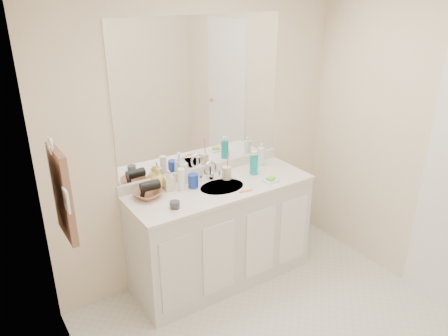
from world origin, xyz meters
name	(u,v)px	position (x,y,z in m)	size (l,w,h in m)	color
wall_back	(202,138)	(0.00, 1.30, 1.20)	(2.60, 0.02, 2.40)	#F7E3C1
wall_left	(99,273)	(-1.30, 0.00, 1.20)	(0.02, 2.60, 2.40)	#F7E3C1
wall_right	(443,155)	(1.30, 0.00, 1.20)	(0.02, 2.60, 2.40)	#F7E3C1
vanity_cabinet	(221,235)	(0.00, 1.02, 0.42)	(1.50, 0.55, 0.85)	silver
countertop	(221,187)	(0.00, 1.02, 0.86)	(1.52, 0.57, 0.03)	white
backsplash	(204,170)	(0.00, 1.29, 0.92)	(1.52, 0.03, 0.08)	silver
sink_basin	(222,188)	(0.00, 1.00, 0.87)	(0.37, 0.37, 0.02)	beige
faucet	(210,173)	(0.00, 1.18, 0.94)	(0.02, 0.02, 0.11)	silver
mirror	(202,95)	(0.00, 1.29, 1.56)	(1.48, 0.01, 1.20)	white
blue_mug	(193,181)	(-0.20, 1.12, 0.94)	(0.08, 0.08, 0.11)	#16369D
tan_cup	(227,173)	(0.12, 1.11, 0.93)	(0.08, 0.08, 0.11)	beige
toothbrush	(228,162)	(0.13, 1.11, 1.03)	(0.01, 0.01, 0.19)	#FF43BD
mouthwash_bottle	(254,165)	(0.36, 1.07, 0.96)	(0.07, 0.07, 0.16)	#0D9C90
clear_pump_bottle	(261,156)	(0.53, 1.19, 0.96)	(0.06, 0.06, 0.16)	white
soap_dish	(271,181)	(0.39, 0.87, 0.89)	(0.11, 0.09, 0.01)	white
green_soap	(271,179)	(0.39, 0.87, 0.90)	(0.07, 0.05, 0.02)	#78DD36
orange_comb	(246,191)	(0.10, 0.83, 0.88)	(0.11, 0.02, 0.00)	orange
dark_jar	(175,205)	(-0.48, 0.89, 0.91)	(0.07, 0.07, 0.05)	#323138
extra_white_bottle	(181,179)	(-0.29, 1.13, 0.97)	(0.06, 0.06, 0.18)	white
soap_bottle_white	(184,169)	(-0.21, 1.25, 0.99)	(0.09, 0.09, 0.22)	white
soap_bottle_cream	(169,180)	(-0.38, 1.18, 0.96)	(0.07, 0.08, 0.16)	beige
soap_bottle_yellow	(158,179)	(-0.43, 1.25, 0.96)	(0.13, 0.13, 0.16)	#DCC255
wicker_basket	(148,194)	(-0.57, 1.15, 0.91)	(0.21, 0.21, 0.05)	#9B603E
hair_dryer	(150,186)	(-0.55, 1.15, 0.97)	(0.07, 0.07, 0.15)	black
towel_ring	(51,146)	(-1.27, 0.77, 1.55)	(0.11, 0.11, 0.01)	silver
hand_towel	(62,194)	(-1.25, 0.77, 1.25)	(0.04, 0.32, 0.55)	brown
switch_plate	(67,200)	(-1.27, 0.57, 1.30)	(0.01, 0.09, 0.13)	white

